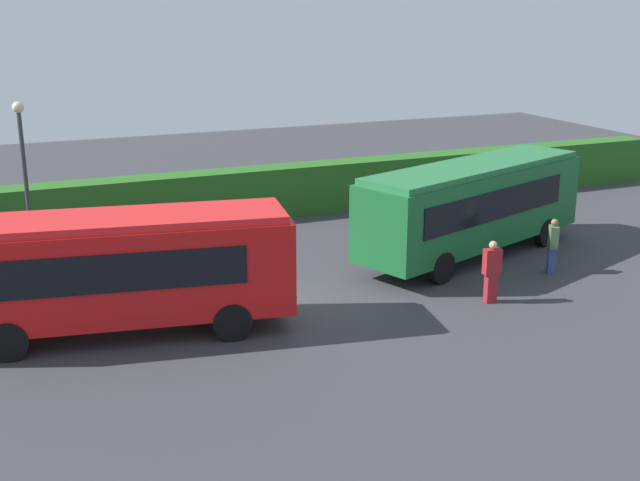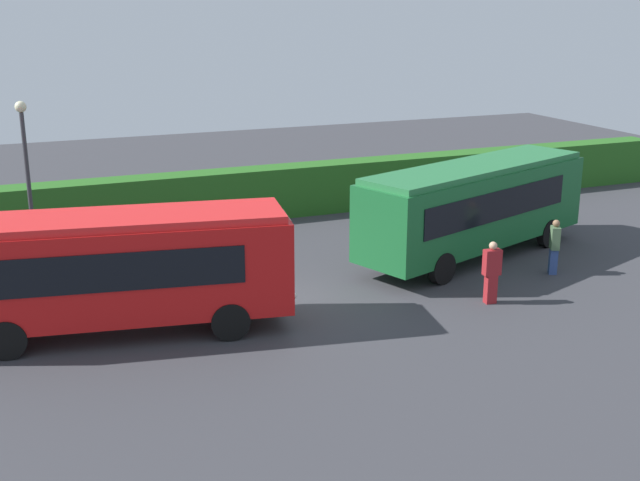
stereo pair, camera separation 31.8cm
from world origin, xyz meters
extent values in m
plane|color=#38383D|center=(0.00, 0.00, 0.00)|extent=(64.00, 64.00, 0.00)
cube|color=red|center=(-4.33, -0.23, 1.76)|extent=(8.98, 3.79, 2.42)
cube|color=red|center=(-4.33, -0.23, 3.07)|extent=(8.69, 3.56, 0.20)
cube|color=black|center=(-4.42, 0.99, 2.05)|extent=(6.70, 1.20, 0.97)
cube|color=black|center=(-4.82, -1.34, 2.05)|extent=(6.70, 1.20, 0.97)
cube|color=black|center=(-0.02, -0.97, 2.05)|extent=(0.37, 1.89, 1.02)
cube|color=silver|center=(-0.02, -0.97, 2.79)|extent=(0.26, 1.27, 0.28)
cylinder|color=black|center=(-1.48, 0.36, 0.50)|extent=(1.03, 0.45, 1.00)
cylinder|color=black|center=(-1.85, -1.74, 0.50)|extent=(1.03, 0.45, 1.00)
cylinder|color=black|center=(-6.80, 1.29, 0.50)|extent=(1.03, 0.45, 1.00)
cylinder|color=black|center=(-7.17, -0.82, 0.50)|extent=(1.03, 0.45, 1.00)
sphere|color=silver|center=(0.11, -0.34, 0.90)|extent=(0.22, 0.22, 0.22)
sphere|color=silver|center=(-0.11, -1.61, 0.90)|extent=(0.22, 0.22, 0.22)
cube|color=#19602D|center=(7.69, 1.94, 1.77)|extent=(9.59, 5.40, 2.43)
cube|color=#27723C|center=(7.69, 1.94, 3.08)|extent=(9.26, 5.12, 0.20)
cube|color=black|center=(7.01, 2.95, 2.06)|extent=(6.87, 2.53, 0.97)
cube|color=black|center=(7.82, 0.72, 2.06)|extent=(6.87, 2.53, 0.97)
cube|color=black|center=(12.10, 3.54, 2.06)|extent=(0.69, 1.82, 1.02)
cube|color=silver|center=(12.10, 3.54, 2.80)|extent=(0.48, 1.22, 0.28)
cylinder|color=black|center=(10.05, 3.93, 0.50)|extent=(1.04, 0.60, 1.00)
cylinder|color=black|center=(10.78, 1.92, 0.50)|extent=(1.04, 0.60, 1.00)
cylinder|color=black|center=(4.61, 1.95, 0.50)|extent=(1.04, 0.60, 1.00)
cylinder|color=black|center=(5.34, -0.06, 0.50)|extent=(1.04, 0.60, 1.00)
sphere|color=silver|center=(11.90, 4.15, 0.90)|extent=(0.22, 0.22, 0.22)
sphere|color=silver|center=(12.34, 2.94, 0.90)|extent=(0.22, 0.22, 0.22)
cube|color=maroon|center=(-5.21, 1.96, 0.42)|extent=(0.34, 0.30, 0.83)
cube|color=#334C8C|center=(-5.21, 1.96, 1.20)|extent=(0.51, 0.35, 0.73)
sphere|color=#8C6647|center=(-5.21, 1.96, 1.68)|extent=(0.23, 0.23, 0.23)
cube|color=maroon|center=(5.78, -2.02, 0.43)|extent=(0.34, 0.26, 0.85)
cube|color=maroon|center=(5.78, -2.02, 1.22)|extent=(0.51, 0.30, 0.74)
sphere|color=tan|center=(5.78, -2.02, 1.71)|extent=(0.23, 0.23, 0.23)
cube|color=#334C8C|center=(9.08, -0.57, 0.41)|extent=(0.34, 0.35, 0.82)
cube|color=#4C6B47|center=(9.08, -0.57, 1.18)|extent=(0.43, 0.50, 0.72)
sphere|color=#8C6647|center=(9.08, -0.57, 1.66)|extent=(0.23, 0.23, 0.23)
cube|color=#28621E|center=(0.00, 9.65, 1.00)|extent=(44.00, 1.24, 2.00)
cylinder|color=#38383D|center=(-6.02, 6.73, 2.49)|extent=(0.14, 0.14, 4.98)
sphere|color=beige|center=(-6.02, 6.73, 5.16)|extent=(0.36, 0.36, 0.36)
camera|label=1|loc=(-7.32, -20.24, 8.31)|focal=45.55mm
camera|label=2|loc=(-7.02, -20.36, 8.31)|focal=45.55mm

